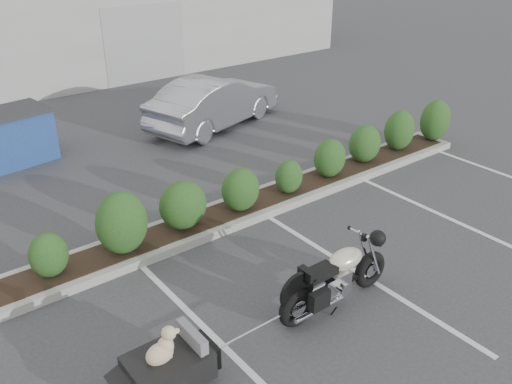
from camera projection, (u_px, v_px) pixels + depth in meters
ground at (279, 283)px, 8.52m from camera, size 90.00×90.00×0.00m
planter_kerb at (246, 208)px, 10.59m from camera, size 12.00×1.00×0.15m
motorcycle at (337, 278)px, 7.83m from camera, size 2.11×0.71×1.21m
pet_trailer at (167, 367)px, 6.36m from camera, size 1.67×0.93×1.00m
sedan at (214, 102)px, 14.73m from camera, size 4.40×2.61×1.37m
dumpster at (9, 137)px, 12.52m from camera, size 2.03×1.54×1.23m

